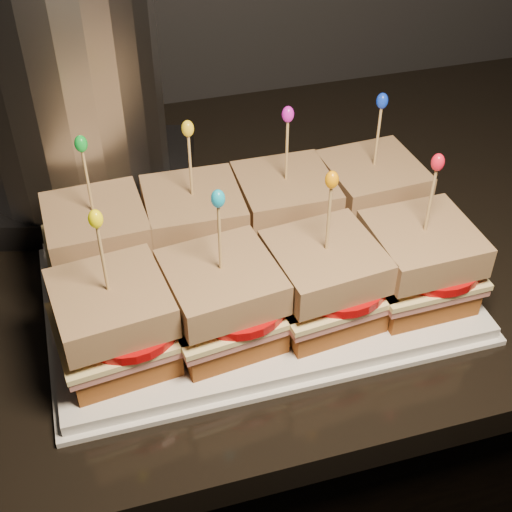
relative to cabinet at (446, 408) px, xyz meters
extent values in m
cube|color=black|center=(0.00, 0.00, 0.00)|extent=(2.51, 0.63, 0.88)
cube|color=black|center=(0.00, 0.00, 0.45)|extent=(2.55, 0.67, 0.03)
cube|color=white|center=(-0.38, -0.13, 0.48)|extent=(0.42, 0.26, 0.02)
cube|color=white|center=(-0.38, -0.13, 0.47)|extent=(0.43, 0.27, 0.01)
cube|color=#612F10|center=(-0.53, -0.07, 0.50)|extent=(0.10, 0.10, 0.03)
cube|color=#CA716B|center=(-0.53, -0.07, 0.52)|extent=(0.11, 0.10, 0.01)
cube|color=#F9E899|center=(-0.53, -0.07, 0.53)|extent=(0.11, 0.11, 0.01)
cylinder|color=#B40708|center=(-0.51, -0.07, 0.53)|extent=(0.09, 0.09, 0.01)
cube|color=#58280C|center=(-0.53, -0.07, 0.56)|extent=(0.10, 0.10, 0.03)
cylinder|color=tan|center=(-0.53, -0.07, 0.60)|extent=(0.00, 0.00, 0.09)
ellipsoid|color=green|center=(-0.53, -0.07, 0.65)|extent=(0.01, 0.01, 0.02)
cube|color=#612F10|center=(-0.43, -0.07, 0.50)|extent=(0.10, 0.10, 0.03)
cube|color=#CA716B|center=(-0.43, -0.07, 0.52)|extent=(0.11, 0.10, 0.01)
cube|color=#F9E899|center=(-0.43, -0.07, 0.53)|extent=(0.11, 0.11, 0.01)
cylinder|color=#B40708|center=(-0.41, -0.07, 0.53)|extent=(0.09, 0.09, 0.01)
cube|color=#58280C|center=(-0.43, -0.07, 0.56)|extent=(0.10, 0.10, 0.03)
cylinder|color=tan|center=(-0.43, -0.07, 0.60)|extent=(0.00, 0.00, 0.09)
ellipsoid|color=yellow|center=(-0.43, -0.07, 0.65)|extent=(0.01, 0.01, 0.02)
cube|color=#612F10|center=(-0.33, -0.07, 0.50)|extent=(0.10, 0.10, 0.03)
cube|color=#CA716B|center=(-0.33, -0.07, 0.52)|extent=(0.11, 0.10, 0.01)
cube|color=#F9E899|center=(-0.33, -0.07, 0.53)|extent=(0.11, 0.10, 0.01)
cylinder|color=#B40708|center=(-0.31, -0.07, 0.53)|extent=(0.09, 0.09, 0.01)
cube|color=#58280C|center=(-0.33, -0.07, 0.56)|extent=(0.10, 0.10, 0.03)
cylinder|color=tan|center=(-0.33, -0.07, 0.60)|extent=(0.00, 0.00, 0.09)
ellipsoid|color=#D617CB|center=(-0.33, -0.07, 0.65)|extent=(0.01, 0.01, 0.02)
cube|color=#612F10|center=(-0.23, -0.07, 0.50)|extent=(0.10, 0.10, 0.03)
cube|color=#CA716B|center=(-0.23, -0.07, 0.52)|extent=(0.11, 0.11, 0.01)
cube|color=#F9E899|center=(-0.23, -0.07, 0.53)|extent=(0.11, 0.11, 0.01)
cylinder|color=#B40708|center=(-0.22, -0.07, 0.53)|extent=(0.09, 0.09, 0.01)
cube|color=#58280C|center=(-0.23, -0.07, 0.56)|extent=(0.10, 0.10, 0.03)
cylinder|color=tan|center=(-0.23, -0.07, 0.60)|extent=(0.00, 0.00, 0.09)
ellipsoid|color=#0E32D4|center=(-0.23, -0.07, 0.65)|extent=(0.01, 0.01, 0.02)
cube|color=#612F10|center=(-0.53, -0.18, 0.50)|extent=(0.11, 0.11, 0.03)
cube|color=#CA716B|center=(-0.53, -0.18, 0.52)|extent=(0.12, 0.11, 0.01)
cube|color=#F9E899|center=(-0.53, -0.18, 0.53)|extent=(0.12, 0.11, 0.01)
cylinder|color=#B40708|center=(-0.51, -0.19, 0.53)|extent=(0.09, 0.09, 0.01)
cube|color=#58280C|center=(-0.53, -0.18, 0.56)|extent=(0.11, 0.11, 0.03)
cylinder|color=tan|center=(-0.53, -0.18, 0.60)|extent=(0.00, 0.00, 0.09)
ellipsoid|color=#FCEF02|center=(-0.53, -0.18, 0.65)|extent=(0.01, 0.01, 0.02)
cube|color=#612F10|center=(-0.43, -0.18, 0.50)|extent=(0.11, 0.11, 0.03)
cube|color=#CA716B|center=(-0.43, -0.18, 0.52)|extent=(0.12, 0.11, 0.01)
cube|color=#F9E899|center=(-0.43, -0.18, 0.53)|extent=(0.12, 0.11, 0.01)
cylinder|color=#B40708|center=(-0.41, -0.19, 0.53)|extent=(0.09, 0.09, 0.01)
cube|color=#58280C|center=(-0.43, -0.18, 0.56)|extent=(0.11, 0.11, 0.03)
cylinder|color=tan|center=(-0.43, -0.18, 0.60)|extent=(0.00, 0.00, 0.09)
ellipsoid|color=#139DC3|center=(-0.43, -0.18, 0.65)|extent=(0.01, 0.01, 0.02)
cube|color=#612F10|center=(-0.33, -0.18, 0.50)|extent=(0.10, 0.10, 0.03)
cube|color=#CA716B|center=(-0.33, -0.18, 0.52)|extent=(0.11, 0.11, 0.01)
cube|color=#F9E899|center=(-0.33, -0.18, 0.53)|extent=(0.12, 0.11, 0.01)
cylinder|color=#B40708|center=(-0.31, -0.19, 0.53)|extent=(0.09, 0.09, 0.01)
cube|color=#58280C|center=(-0.33, -0.18, 0.56)|extent=(0.11, 0.11, 0.03)
cylinder|color=tan|center=(-0.33, -0.18, 0.60)|extent=(0.00, 0.00, 0.09)
ellipsoid|color=orange|center=(-0.33, -0.18, 0.65)|extent=(0.01, 0.01, 0.02)
cube|color=#612F10|center=(-0.23, -0.18, 0.50)|extent=(0.10, 0.10, 0.03)
cube|color=#CA716B|center=(-0.23, -0.18, 0.52)|extent=(0.11, 0.10, 0.01)
cube|color=#F9E899|center=(-0.23, -0.18, 0.53)|extent=(0.11, 0.11, 0.01)
cylinder|color=#B40708|center=(-0.22, -0.19, 0.53)|extent=(0.09, 0.09, 0.01)
cube|color=#58280C|center=(-0.23, -0.18, 0.56)|extent=(0.10, 0.10, 0.03)
cylinder|color=tan|center=(-0.23, -0.18, 0.60)|extent=(0.00, 0.00, 0.09)
ellipsoid|color=red|center=(-0.23, -0.18, 0.65)|extent=(0.01, 0.01, 0.02)
cube|color=#262628|center=(-0.53, 0.12, 0.49)|extent=(0.32, 0.29, 0.03)
cylinder|color=silver|center=(-0.53, 0.12, 0.65)|extent=(0.22, 0.22, 0.29)
camera|label=1|loc=(-0.53, -0.65, 0.98)|focal=50.00mm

